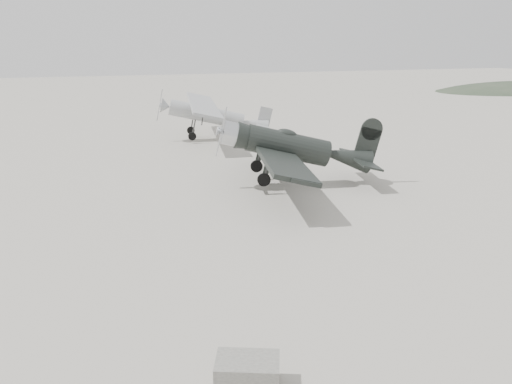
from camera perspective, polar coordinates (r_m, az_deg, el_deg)
ground at (r=19.85m, az=-2.28°, el=-4.55°), size 160.00×160.00×0.00m
lowwing_monoplane at (r=25.39m, az=4.48°, el=5.07°), size 8.35×11.66×3.75m
highwing_monoplane at (r=36.90m, az=-5.13°, el=9.11°), size 8.20×11.54×3.26m
equipment_block at (r=11.70m, az=-0.98°, el=-20.00°), size 1.61×1.27×0.70m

